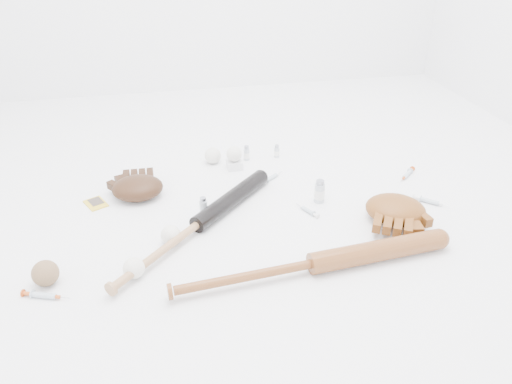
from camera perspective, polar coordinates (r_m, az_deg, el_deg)
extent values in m
plane|color=white|center=(1.88, -0.23, -2.41)|extent=(3.00, 3.00, 0.00)
cube|color=gold|center=(2.03, -17.84, -1.26)|extent=(0.10, 0.11, 0.01)
cube|color=white|center=(2.19, -2.48, 3.15)|extent=(0.07, 0.07, 0.04)
sphere|color=white|center=(2.17, -2.51, 4.37)|extent=(0.07, 0.07, 0.07)
sphere|color=white|center=(1.73, -9.73, -4.84)|extent=(0.07, 0.07, 0.07)
sphere|color=white|center=(2.24, -4.97, 4.17)|extent=(0.07, 0.07, 0.07)
sphere|color=white|center=(1.60, -13.79, -8.45)|extent=(0.07, 0.07, 0.07)
sphere|color=brown|center=(1.65, -22.94, -8.55)|extent=(0.08, 0.08, 0.08)
cylinder|color=#B3BCC4|center=(2.26, -1.08, 4.49)|extent=(0.03, 0.03, 0.07)
cylinder|color=#B3BCC4|center=(2.29, 2.39, 4.70)|extent=(0.02, 0.02, 0.06)
cylinder|color=#B3BCC4|center=(1.86, -6.04, -1.63)|extent=(0.03, 0.03, 0.07)
cylinder|color=#B3BCC4|center=(1.94, 7.27, 0.10)|extent=(0.04, 0.04, 0.09)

